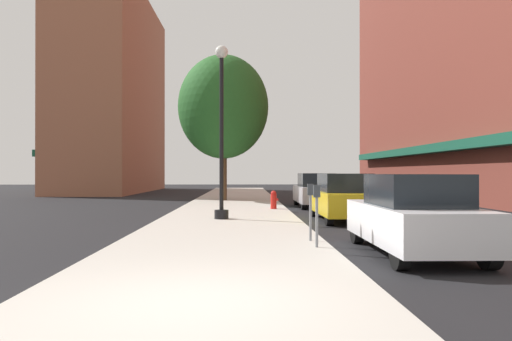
% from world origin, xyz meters
% --- Properties ---
extents(ground_plane, '(90.00, 90.00, 0.00)m').
position_xyz_m(ground_plane, '(4.00, 18.00, 0.00)').
color(ground_plane, black).
extents(sidewalk_slab, '(4.80, 50.00, 0.12)m').
position_xyz_m(sidewalk_slab, '(0.00, 19.00, 0.06)').
color(sidewalk_slab, '#B7B2A8').
rests_on(sidewalk_slab, ground).
extents(building_far_background, '(6.80, 18.00, 16.99)m').
position_xyz_m(building_far_background, '(-11.01, 37.00, 8.47)').
color(building_far_background, '#9E6047').
rests_on(building_far_background, ground).
extents(lamppost, '(0.48, 0.48, 5.90)m').
position_xyz_m(lamppost, '(-0.25, 10.56, 3.20)').
color(lamppost, black).
rests_on(lamppost, sidewalk_slab).
extents(fire_hydrant, '(0.33, 0.26, 0.79)m').
position_xyz_m(fire_hydrant, '(1.79, 15.05, 0.52)').
color(fire_hydrant, red).
rests_on(fire_hydrant, sidewalk_slab).
extents(parking_meter_near, '(0.14, 0.09, 1.31)m').
position_xyz_m(parking_meter_near, '(2.05, 5.22, 0.95)').
color(parking_meter_near, slate).
rests_on(parking_meter_near, sidewalk_slab).
extents(parking_meter_far, '(0.14, 0.09, 1.31)m').
position_xyz_m(parking_meter_far, '(2.05, 4.24, 0.95)').
color(parking_meter_far, slate).
rests_on(parking_meter_far, sidewalk_slab).
extents(tree_near, '(5.12, 5.12, 8.26)m').
position_xyz_m(tree_near, '(-0.68, 21.63, 5.42)').
color(tree_near, '#4C3823').
rests_on(tree_near, sidewalk_slab).
extents(car_white, '(1.80, 4.30, 1.66)m').
position_xyz_m(car_white, '(4.00, 3.96, 0.81)').
color(car_white, black).
rests_on(car_white, ground).
extents(car_yellow, '(1.80, 4.30, 1.66)m').
position_xyz_m(car_yellow, '(4.00, 10.97, 0.81)').
color(car_yellow, black).
rests_on(car_yellow, ground).
extents(car_silver, '(1.80, 4.30, 1.66)m').
position_xyz_m(car_silver, '(4.00, 17.58, 0.81)').
color(car_silver, black).
rests_on(car_silver, ground).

